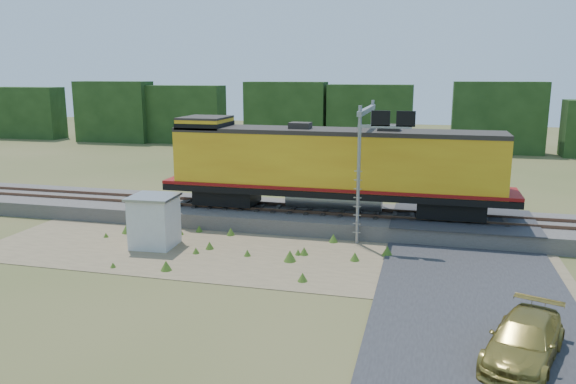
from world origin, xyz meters
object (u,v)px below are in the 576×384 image
(locomotive, at_px, (329,165))
(car, at_px, (524,340))
(shed, at_px, (154,221))
(signal_gantry, at_px, (371,136))

(locomotive, xyz_separation_m, car, (7.93, -12.85, -2.68))
(locomotive, bearing_deg, car, -58.32)
(shed, height_order, car, shed)
(locomotive, bearing_deg, shed, -142.38)
(signal_gantry, bearing_deg, locomotive, 163.72)
(shed, bearing_deg, signal_gantry, 24.33)
(locomotive, height_order, signal_gantry, signal_gantry)
(signal_gantry, height_order, car, signal_gantry)
(shed, distance_m, signal_gantry, 11.33)
(locomotive, xyz_separation_m, shed, (-7.27, -5.60, -2.06))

